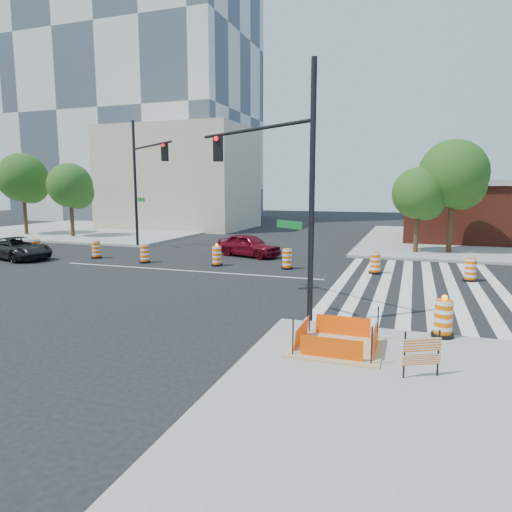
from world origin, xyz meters
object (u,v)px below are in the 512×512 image
at_px(dark_suv, 18,248).
at_px(red_coupe, 249,245).
at_px(signal_pole_se, 276,171).
at_px(signal_pole_nw, 144,171).

bearing_deg(dark_suv, red_coupe, -52.32).
distance_m(signal_pole_se, signal_pole_nw, 17.42).
bearing_deg(red_coupe, signal_pole_nw, 103.01).
bearing_deg(signal_pole_se, red_coupe, -33.80).
bearing_deg(red_coupe, dark_suv, 130.56).
distance_m(dark_suv, signal_pole_nw, 8.82).
bearing_deg(red_coupe, signal_pole_se, -139.14).
distance_m(red_coupe, signal_pole_nw, 8.65).
bearing_deg(dark_suv, signal_pole_se, -95.68).
height_order(red_coupe, dark_suv, red_coupe).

